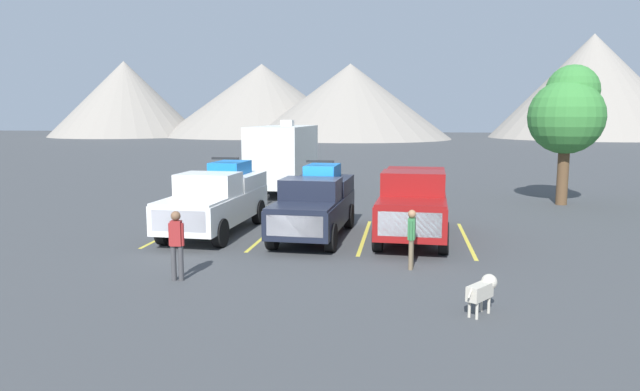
% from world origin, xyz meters
% --- Properties ---
extents(ground_plane, '(240.00, 240.00, 0.00)m').
position_xyz_m(ground_plane, '(0.00, 0.00, 0.00)').
color(ground_plane, '#3F4244').
extents(pickup_truck_a, '(2.32, 5.85, 2.51)m').
position_xyz_m(pickup_truck_a, '(-3.40, 0.88, 1.16)').
color(pickup_truck_a, white).
rests_on(pickup_truck_a, ground).
extents(pickup_truck_b, '(2.25, 5.53, 2.46)m').
position_xyz_m(pickup_truck_b, '(0.02, 0.68, 1.12)').
color(pickup_truck_b, black).
rests_on(pickup_truck_b, ground).
extents(pickup_truck_c, '(2.38, 5.90, 2.24)m').
position_xyz_m(pickup_truck_c, '(3.21, 0.95, 1.20)').
color(pickup_truck_c, maroon).
rests_on(pickup_truck_c, ground).
extents(lot_stripe_a, '(0.12, 5.50, 0.01)m').
position_xyz_m(lot_stripe_a, '(-4.93, 0.85, 0.00)').
color(lot_stripe_a, gold).
rests_on(lot_stripe_a, ground).
extents(lot_stripe_b, '(0.12, 5.50, 0.01)m').
position_xyz_m(lot_stripe_b, '(-1.64, 0.85, 0.00)').
color(lot_stripe_b, gold).
rests_on(lot_stripe_b, ground).
extents(lot_stripe_c, '(0.12, 5.50, 0.01)m').
position_xyz_m(lot_stripe_c, '(1.64, 0.85, 0.00)').
color(lot_stripe_c, gold).
rests_on(lot_stripe_c, ground).
extents(lot_stripe_d, '(0.12, 5.50, 0.01)m').
position_xyz_m(lot_stripe_d, '(4.93, 0.85, 0.00)').
color(lot_stripe_d, gold).
rests_on(lot_stripe_d, ground).
extents(camper_trailer_a, '(2.55, 7.72, 3.73)m').
position_xyz_m(camper_trailer_a, '(-3.23, 10.88, 1.97)').
color(camper_trailer_a, silver).
rests_on(camper_trailer_a, ground).
extents(person_a, '(0.38, 0.23, 1.71)m').
position_xyz_m(person_a, '(-2.49, -4.91, 0.98)').
color(person_a, '#3F3F42').
rests_on(person_a, ground).
extents(person_b, '(0.21, 0.34, 1.56)m').
position_xyz_m(person_b, '(3.12, -3.02, 0.90)').
color(person_b, '#726047').
rests_on(person_b, ground).
extents(dog, '(0.68, 0.86, 0.77)m').
position_xyz_m(dog, '(4.53, -6.24, 0.52)').
color(dog, beige).
rests_on(dog, ground).
extents(tree_a, '(3.27, 3.27, 6.20)m').
position_xyz_m(tree_a, '(9.96, 9.09, 4.16)').
color(tree_a, brown).
rests_on(tree_a, ground).
extents(mountain_ridge, '(141.10, 46.89, 17.98)m').
position_xyz_m(mountain_ridge, '(4.84, 88.35, 6.90)').
color(mountain_ridge, gray).
rests_on(mountain_ridge, ground).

